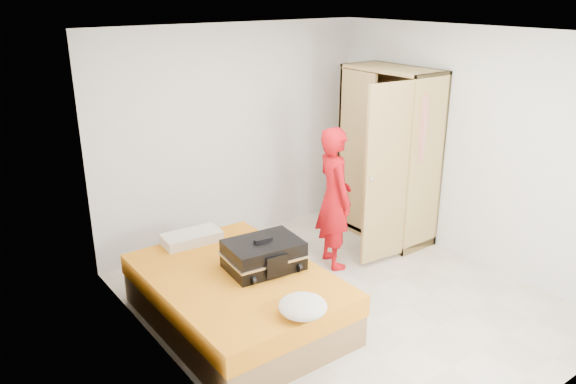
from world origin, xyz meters
TOP-DOWN VIEW (x-y plane):
  - room at (0.00, 0.00)m, footprint 4.00×4.02m
  - bed at (-1.05, 0.31)m, footprint 1.42×2.02m
  - wardrobe at (1.45, 0.86)m, footprint 1.17×1.20m
  - person at (0.45, 0.68)m, footprint 0.53×0.67m
  - suitcase at (-0.78, 0.25)m, footprint 0.74×0.59m
  - round_cushion at (-0.98, -0.59)m, footprint 0.39×0.39m
  - pillow at (-1.06, 1.16)m, footprint 0.61×0.34m

SIDE VIEW (x-z plane):
  - bed at x=-1.05m, z-range 0.00..0.50m
  - pillow at x=-1.06m, z-range 0.50..0.61m
  - round_cushion at x=-0.98m, z-range 0.50..0.65m
  - suitcase at x=-0.78m, z-range 0.48..0.78m
  - person at x=0.45m, z-range 0.00..1.59m
  - wardrobe at x=1.45m, z-range -0.05..2.05m
  - room at x=0.00m, z-range 0.00..2.60m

